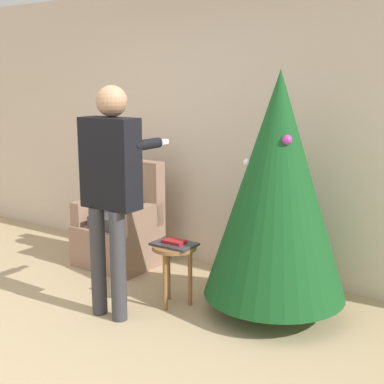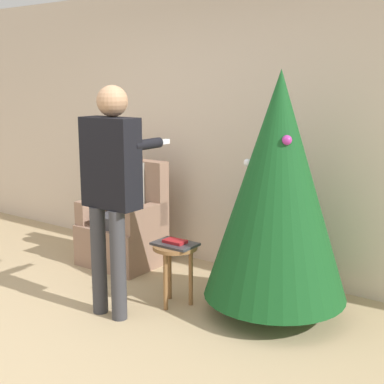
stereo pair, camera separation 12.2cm
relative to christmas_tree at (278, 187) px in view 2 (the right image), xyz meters
The scene contains 9 objects.
ground_plane 2.05m from the christmas_tree, 123.81° to the right, with size 14.00×14.00×0.00m, color tan.
wall_back 1.28m from the christmas_tree, 142.26° to the left, with size 8.00×0.06×2.70m.
christmas_tree is the anchor object (origin of this frame).
armchair 1.92m from the christmas_tree, behind, with size 0.74×0.61×1.04m.
person_seated 1.83m from the christmas_tree, behind, with size 0.36×0.46×1.23m.
person_standing 1.26m from the christmas_tree, 145.02° to the right, with size 0.47×0.57×1.79m.
side_stool 1.02m from the christmas_tree, 157.23° to the right, with size 0.37×0.37×0.51m.
laptop 0.95m from the christmas_tree, 157.23° to the right, with size 0.35×0.23×0.02m.
book 0.94m from the christmas_tree, 157.23° to the right, with size 0.18×0.11×0.02m.
Camera 2 is at (2.78, -2.12, 1.82)m, focal length 50.00 mm.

